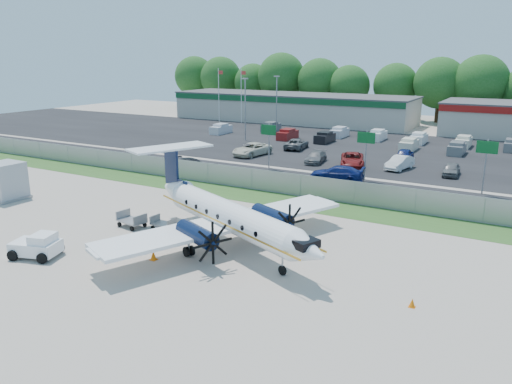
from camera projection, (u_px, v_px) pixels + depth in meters
The scene contains 32 objects.
ground at pixel (211, 247), 32.76m from camera, with size 170.00×170.00×0.00m, color #B1A395.
grass_verge at pixel (290, 202), 42.83m from camera, with size 170.00×4.00×0.02m, color #2D561E.
access_road at pixel (322, 184), 48.70m from camera, with size 170.00×8.00×0.02m, color black.
parking_lot at pixel (382, 150), 66.31m from camera, with size 170.00×32.00×0.02m, color black.
perimeter_fence at pixel (300, 186), 44.24m from camera, with size 120.00×0.06×1.99m.
building_west at pixel (291, 108), 95.51m from camera, with size 46.40×12.40×5.24m.
sign_left at pixel (269, 136), 54.84m from camera, with size 1.80×0.26×5.00m.
sign_mid at pixel (366, 144), 49.60m from camera, with size 1.80×0.26×5.00m.
sign_right at pixel (486, 155), 44.35m from camera, with size 1.80×0.26×5.00m.
flagpole_west at pixel (219, 92), 94.55m from camera, with size 1.06×0.12×10.00m.
flagpole_east at pixel (242, 93), 92.16m from camera, with size 1.06×0.12×10.00m.
light_pole_nw at pixel (245, 105), 72.80m from camera, with size 0.90×0.35×9.09m.
light_pole_sw at pixel (277, 100), 81.19m from camera, with size 0.90×0.35×9.09m.
tree_line at pixel (432, 122), 94.84m from camera, with size 112.00×6.00×14.00m, color #1A4D16, non-canonical shape.
aircraft at pixel (228, 215), 32.26m from camera, with size 17.85×17.33×5.54m.
pushback_tug at pixel (38, 246), 30.90m from camera, with size 3.20×2.73×1.52m.
baggage_cart_near at pixel (164, 224), 35.93m from camera, with size 1.80×1.14×0.92m.
baggage_cart_far at pixel (132, 220), 36.40m from camera, with size 2.26×1.57×1.10m.
service_container at pixel (6, 182), 43.35m from camera, with size 2.96×2.96×3.23m.
cone_nose at pixel (412, 303), 24.80m from camera, with size 0.33×0.33×0.47m.
cone_port_wing at pixel (153, 256), 30.56m from camera, with size 0.41×0.41×0.58m.
cone_starboard_wing at pixel (290, 206), 40.67m from camera, with size 0.41×0.41×0.58m.
road_car_west at pixel (192, 173), 53.59m from camera, with size 2.12×5.22×1.52m, color black.
road_car_mid at pixel (337, 181), 49.94m from camera, with size 2.18×5.37×1.56m, color navy.
parked_car_a at pixel (252, 156), 62.88m from camera, with size 2.63×5.71×1.59m, color beige.
parked_car_b at pixel (316, 163), 58.65m from camera, with size 1.84×4.52×1.31m, color #595B5E.
parked_car_c at pixel (352, 166), 56.68m from camera, with size 2.57×5.56×1.55m, color maroon.
parked_car_d at pixel (399, 169), 55.20m from camera, with size 1.58×4.53×1.49m, color silver.
parked_car_e at pixel (451, 176), 52.26m from camera, with size 1.58×3.92×1.34m, color #595B5E.
parked_car_f at pixel (296, 149), 67.38m from camera, with size 2.36×5.12×1.42m, color #595B5E.
parked_car_g at pixel (404, 160), 60.04m from camera, with size 1.73×4.30×1.47m, color navy.
far_parking_rows at pixel (392, 145), 70.51m from camera, with size 56.00×10.00×1.60m, color gray, non-canonical shape.
Camera 1 is at (17.73, -25.20, 12.06)m, focal length 35.00 mm.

